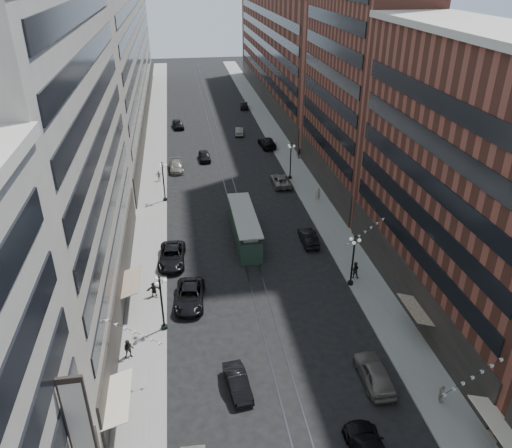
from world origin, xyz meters
TOP-DOWN VIEW (x-y plane):
  - ground at (0.00, 60.00)m, footprint 220.00×220.00m
  - sidewalk_west at (-11.00, 70.00)m, footprint 4.00×180.00m
  - sidewalk_east at (11.00, 70.00)m, footprint 4.00×180.00m
  - rail_west at (-0.70, 70.00)m, footprint 0.12×180.00m
  - rail_east at (0.70, 70.00)m, footprint 0.12×180.00m
  - building_west_mid at (-17.00, 33.00)m, footprint 8.00×36.00m
  - building_west_far at (-17.00, 96.00)m, footprint 8.00×90.00m
  - building_east_mid at (17.00, 28.00)m, footprint 8.00×30.00m
  - building_east_tower at (17.00, 56.00)m, footprint 8.00×26.00m
  - building_east_far at (17.00, 105.00)m, footprint 8.00×72.00m
  - lamppost_sw_far at (-9.20, 28.00)m, footprint 1.03×1.14m
  - lamppost_sw_mid at (-9.20, 55.00)m, footprint 1.03×1.14m
  - lamppost_se_far at (9.20, 32.00)m, footprint 1.03×1.14m
  - lamppost_se_mid at (9.20, 60.00)m, footprint 1.03×1.14m
  - streetcar at (0.00, 43.06)m, footprint 2.62×11.82m
  - car_2 at (-6.80, 31.55)m, footprint 3.22×6.00m
  - car_4 at (6.80, 19.21)m, footprint 2.14×5.16m
  - car_5 at (-3.68, 20.08)m, footprint 2.01×4.41m
  - pedestrian_2 at (-11.98, 24.78)m, footprint 0.85×0.49m
  - pedestrian_4 at (10.82, 16.43)m, footprint 0.61×0.99m
  - car_7 at (-8.40, 39.12)m, footprint 3.10×6.05m
  - car_8 at (-7.54, 66.18)m, footprint 2.27×5.08m
  - car_9 at (-6.80, 88.75)m, footprint 2.48×4.89m
  - car_10 at (7.15, 40.95)m, footprint 1.65×4.57m
  - car_11 at (7.37, 58.03)m, footprint 2.47×5.31m
  - car_12 at (8.40, 75.02)m, footprint 2.81×5.98m
  - car_13 at (-2.88, 70.03)m, footprint 1.93×4.45m
  - car_14 at (4.50, 82.75)m, footprint 1.99×4.34m
  - pedestrian_5 at (-10.16, 33.04)m, footprint 1.46×0.55m
  - pedestrian_6 at (-10.08, 62.07)m, footprint 0.97×0.50m
  - pedestrian_7 at (9.96, 33.10)m, footprint 0.98×0.70m
  - pedestrian_8 at (11.21, 51.89)m, footprint 0.69×0.46m
  - pedestrian_9 at (12.50, 68.09)m, footprint 1.19×0.86m
  - car_extra_0 at (7.93, 101.47)m, footprint 2.11×4.61m

SIDE VIEW (x-z plane):
  - ground at x=0.00m, z-range 0.00..0.00m
  - rail_west at x=-0.70m, z-range 0.00..0.02m
  - rail_east at x=0.70m, z-range 0.00..0.02m
  - sidewalk_west at x=-11.00m, z-range 0.00..0.15m
  - sidewalk_east at x=11.00m, z-range 0.00..0.15m
  - car_14 at x=4.50m, z-range 0.00..1.38m
  - car_5 at x=-3.68m, z-range 0.00..1.40m
  - car_8 at x=-7.54m, z-range 0.00..1.45m
  - car_extra_0 at x=7.93m, z-range 0.00..1.46m
  - car_11 at x=7.37m, z-range 0.00..1.47m
  - car_13 at x=-2.88m, z-range 0.00..1.49m
  - car_10 at x=7.15m, z-range 0.00..1.50m
  - car_9 at x=-6.80m, z-range 0.00..1.60m
  - car_2 at x=-6.80m, z-range 0.00..1.60m
  - car_7 at x=-8.40m, z-range 0.00..1.64m
  - car_12 at x=8.40m, z-range 0.00..1.69m
  - car_4 at x=6.80m, z-range 0.00..1.75m
  - pedestrian_5 at x=-10.16m, z-range 0.15..1.68m
  - pedestrian_4 at x=10.82m, z-range 0.15..1.72m
  - pedestrian_6 at x=-10.08m, z-range 0.15..1.74m
  - pedestrian_9 at x=12.50m, z-range 0.15..1.85m
  - pedestrian_2 at x=-11.98m, z-range 0.15..1.86m
  - pedestrian_7 at x=9.96m, z-range 0.15..1.96m
  - pedestrian_8 at x=11.21m, z-range 0.15..2.03m
  - streetcar at x=0.00m, z-range -0.13..3.14m
  - lamppost_sw_far at x=-9.20m, z-range 0.34..5.86m
  - lamppost_sw_mid at x=-9.20m, z-range 0.34..5.86m
  - lamppost_se_far at x=9.20m, z-range 0.34..5.86m
  - lamppost_se_mid at x=9.20m, z-range 0.34..5.86m
  - building_east_mid at x=17.00m, z-range 0.00..24.00m
  - building_east_far at x=17.00m, z-range 0.00..24.00m
  - building_west_far at x=-17.00m, z-range 0.00..26.00m
  - building_west_mid at x=-17.00m, z-range 0.00..28.00m
  - building_east_tower at x=17.00m, z-range 0.00..42.00m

